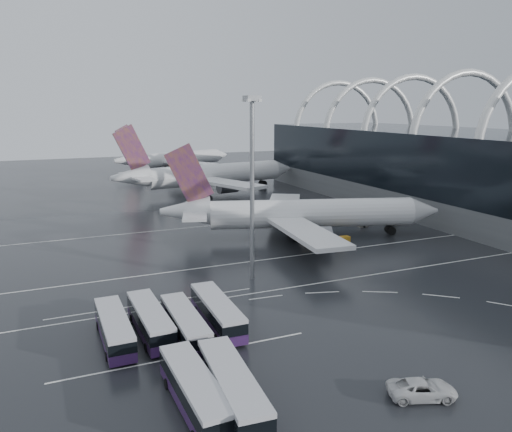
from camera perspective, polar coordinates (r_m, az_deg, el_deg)
name	(u,v)px	position (r m, az deg, el deg)	size (l,w,h in m)	color
ground	(309,279)	(78.04, 6.10, -7.23)	(420.00, 420.00, 0.00)	black
terminal	(500,173)	(129.75, 26.14, 4.39)	(42.00, 160.00, 34.90)	#585B5D
lane_marking_near	(316,284)	(76.41, 6.84, -7.68)	(120.00, 0.25, 0.01)	white
lane_marking_mid	(276,258)	(88.13, 2.28, -4.85)	(120.00, 0.25, 0.01)	white
lane_marking_far	(223,224)	(113.15, -3.82, -0.97)	(120.00, 0.25, 0.01)	white
bus_bay_line_south	(186,356)	(55.95, -8.02, -15.56)	(28.00, 0.25, 0.01)	white
bus_bay_line_north	(154,303)	(70.14, -11.54, -9.72)	(28.00, 0.25, 0.01)	white
airliner_main	(298,214)	(100.99, 4.81, 0.19)	(55.92, 48.43, 19.32)	white
airliner_gate_b	(206,175)	(154.95, -5.70, 4.64)	(61.48, 54.68, 21.37)	white
airliner_gate_c	(173,159)	(208.65, -9.45, 6.40)	(53.32, 48.60, 19.56)	white
bus_row_near_a	(114,328)	(59.76, -15.90, -12.19)	(3.13, 12.80, 3.15)	#331544
bus_row_near_b	(150,320)	(60.68, -11.99, -11.55)	(3.36, 13.09, 3.21)	#331544
bus_row_near_c	(185,324)	(59.09, -8.11, -12.11)	(3.19, 12.86, 3.16)	#331544
bus_row_near_d	(217,312)	(61.70, -4.46, -10.84)	(3.44, 13.47, 3.30)	#331544
bus_row_far_a	(195,391)	(46.53, -6.99, -19.22)	(3.43, 13.32, 3.26)	#331544
bus_row_far_b	(232,388)	(46.58, -2.73, -19.00)	(4.10, 14.00, 3.40)	#331544
van_curve_a	(422,389)	(50.58, 18.46, -18.25)	(2.90, 6.28, 1.75)	silver
floodlight_mast	(252,167)	(74.23, -0.45, 5.66)	(2.12, 2.12, 27.68)	gray
gse_cart_belly_a	(344,239)	(99.48, 10.01, -2.65)	(2.24, 1.33, 1.22)	#B77C18
gse_cart_belly_b	(363,225)	(112.95, 12.11, -0.98)	(1.94, 1.15, 1.06)	slate
gse_cart_belly_c	(306,234)	(102.16, 5.75, -2.10)	(2.40, 1.42, 1.31)	#B77C18
gse_cart_belly_d	(392,222)	(116.45, 15.28, -0.67)	(2.42, 1.43, 1.32)	slate
gse_cart_belly_e	(299,227)	(108.61, 4.93, -1.25)	(2.08, 1.23, 1.13)	#B77C18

